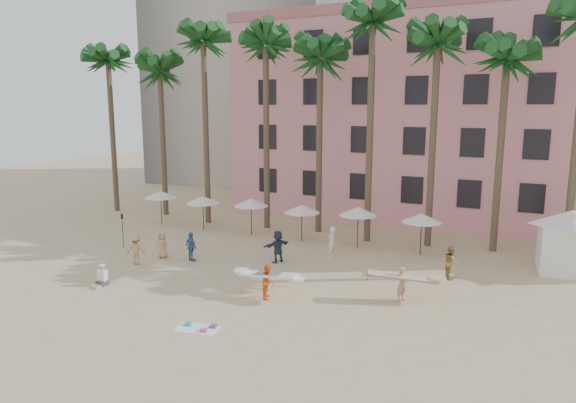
% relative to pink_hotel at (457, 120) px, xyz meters
% --- Properties ---
extents(ground, '(120.00, 120.00, 0.00)m').
position_rel_pink_hotel_xyz_m(ground, '(-7.00, -26.00, -8.00)').
color(ground, '#D1B789').
rests_on(ground, ground).
extents(pink_hotel, '(35.00, 14.00, 16.00)m').
position_rel_pink_hotel_xyz_m(pink_hotel, '(0.00, 0.00, 0.00)').
color(pink_hotel, pink).
rests_on(pink_hotel, ground).
extents(palm_row, '(44.40, 5.40, 16.30)m').
position_rel_pink_hotel_xyz_m(palm_row, '(-6.49, -11.00, 4.97)').
color(palm_row, brown).
rests_on(palm_row, ground).
extents(umbrella_row, '(22.50, 2.70, 2.73)m').
position_rel_pink_hotel_xyz_m(umbrella_row, '(-10.00, -13.50, -5.67)').
color(umbrella_row, '#332B23').
rests_on(umbrella_row, ground).
extents(cabana, '(4.81, 4.81, 3.50)m').
position_rel_pink_hotel_xyz_m(cabana, '(8.04, -13.20, -5.93)').
color(cabana, white).
rests_on(cabana, ground).
extents(beach_towel, '(1.94, 1.29, 0.14)m').
position_rel_pink_hotel_xyz_m(beach_towel, '(-6.12, -28.23, -7.97)').
color(beach_towel, white).
rests_on(beach_towel, ground).
extents(carrier_yellow, '(3.33, 1.74, 1.69)m').
position_rel_pink_hotel_xyz_m(carrier_yellow, '(0.74, -21.50, -7.03)').
color(carrier_yellow, tan).
rests_on(carrier_yellow, ground).
extents(carrier_white, '(2.96, 0.96, 1.66)m').
position_rel_pink_hotel_xyz_m(carrier_white, '(-5.14, -23.87, -7.10)').
color(carrier_white, orange).
rests_on(carrier_white, ground).
extents(beachgoers, '(18.02, 7.23, 1.92)m').
position_rel_pink_hotel_xyz_m(beachgoers, '(-8.23, -19.36, -7.10)').
color(beachgoers, white).
rests_on(beachgoers, ground).
extents(paddle, '(0.18, 0.04, 2.23)m').
position_rel_pink_hotel_xyz_m(paddle, '(-17.92, -19.94, -6.59)').
color(paddle, black).
rests_on(paddle, ground).
extents(seated_man, '(0.48, 0.84, 1.10)m').
position_rel_pink_hotel_xyz_m(seated_man, '(-13.66, -26.07, -7.62)').
color(seated_man, '#3F3F4C').
rests_on(seated_man, ground).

